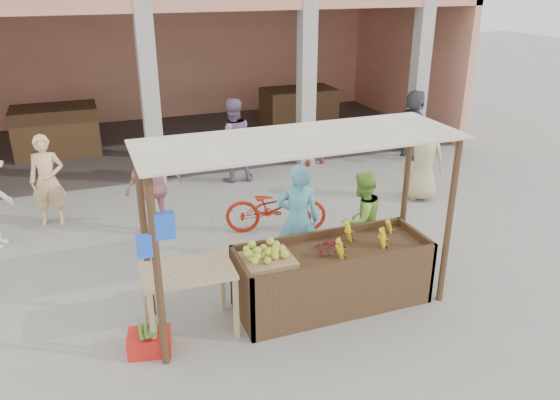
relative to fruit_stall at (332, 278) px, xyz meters
name	(u,v)px	position (x,y,z in m)	size (l,w,h in m)	color
ground	(298,310)	(-0.50, 0.00, -0.40)	(60.00, 60.00, 0.00)	gray
market_building	(170,37)	(-0.45, 8.93, 2.30)	(14.40, 6.40, 4.20)	#E9997A
fruit_stall	(332,278)	(0.00, 0.00, 0.00)	(2.60, 0.95, 0.80)	#503920
stall_awning	(297,171)	(-0.51, 0.06, 1.58)	(4.09, 1.35, 2.39)	#503920
banana_heap	(368,237)	(0.54, 0.04, 0.50)	(1.13, 0.62, 0.21)	yellow
melon_tray	(267,256)	(-0.92, 0.04, 0.49)	(0.68, 0.59, 0.19)	#A37E54
berry_heap	(330,246)	(-0.03, 0.04, 0.47)	(0.47, 0.38, 0.15)	maroon
side_table	(188,280)	(-1.94, 0.04, 0.35)	(1.13, 0.78, 0.90)	tan
papaya_pile	(187,263)	(-1.94, 0.04, 0.59)	(0.63, 0.36, 0.18)	#469430
red_crate	(150,342)	(-2.49, -0.18, -0.27)	(0.50, 0.36, 0.26)	red
plantain_bundle	(148,331)	(-2.49, -0.18, -0.10)	(0.39, 0.27, 0.08)	#49812E
produce_sacks	(315,152)	(2.18, 5.45, -0.08)	(0.84, 0.52, 0.64)	maroon
vendor_blue	(298,216)	(-0.11, 0.98, 0.52)	(0.69, 0.51, 1.84)	#5CBDDA
vendor_green	(361,218)	(0.86, 0.82, 0.41)	(0.78, 0.45, 1.61)	#94CF4B
motorcycle	(276,206)	(0.07, 2.40, 0.08)	(1.84, 0.63, 0.96)	#A41E0E
shopper_b	(154,183)	(-1.88, 3.13, 0.51)	(1.07, 0.57, 1.82)	#CA8186
shopper_c	(424,156)	(3.31, 2.80, 0.50)	(0.87, 0.57, 1.81)	tan
shopper_d	(414,123)	(4.63, 5.14, 0.48)	(1.63, 0.67, 1.76)	#4D4C58
shopper_e	(47,179)	(-3.60, 4.15, 0.46)	(0.64, 0.48, 1.72)	#F2C283
shopper_f	(233,137)	(0.09, 5.16, 0.59)	(0.96, 0.55, 1.97)	gray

